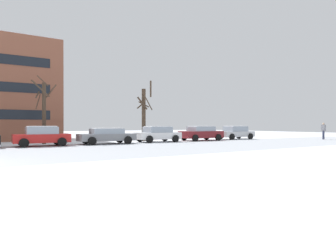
% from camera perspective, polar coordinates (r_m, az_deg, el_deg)
% --- Properties ---
extents(parked_car_red, '(3.85, 2.13, 1.48)m').
position_cam_1_polar(parked_car_red, '(23.14, -23.65, -1.80)').
color(parked_car_red, red).
rests_on(parked_car_red, ground).
extents(parked_car_gray, '(4.55, 2.05, 1.30)m').
position_cam_1_polar(parked_car_gray, '(24.10, -11.98, -1.86)').
color(parked_car_gray, slate).
rests_on(parked_car_gray, ground).
extents(parked_car_white, '(4.09, 2.15, 1.44)m').
position_cam_1_polar(parked_car_white, '(26.35, -2.07, -1.56)').
color(parked_car_white, white).
rests_on(parked_car_white, ground).
extents(parked_car_maroon, '(4.38, 2.13, 1.44)m').
position_cam_1_polar(parked_car_maroon, '(28.95, 6.55, -1.39)').
color(parked_car_maroon, maroon).
rests_on(parked_car_maroon, ground).
extents(parked_car_silver, '(4.19, 2.00, 1.45)m').
position_cam_1_polar(parked_car_silver, '(32.34, 13.17, -1.23)').
color(parked_car_silver, silver).
rests_on(parked_car_silver, ground).
extents(pedestrian_crossing, '(0.56, 0.41, 1.79)m').
position_cam_1_polar(pedestrian_crossing, '(35.11, 28.32, -0.64)').
color(pedestrian_crossing, '#2D334C').
rests_on(pedestrian_crossing, ground).
extents(tree_far_left, '(1.77, 1.56, 5.76)m').
position_cam_1_polar(tree_far_left, '(28.01, -4.74, 2.71)').
color(tree_far_left, '#423326').
rests_on(tree_far_left, ground).
extents(tree_far_mid, '(1.96, 1.96, 5.53)m').
position_cam_1_polar(tree_far_mid, '(25.61, -23.32, 2.93)').
color(tree_far_mid, '#423326').
rests_on(tree_far_mid, ground).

